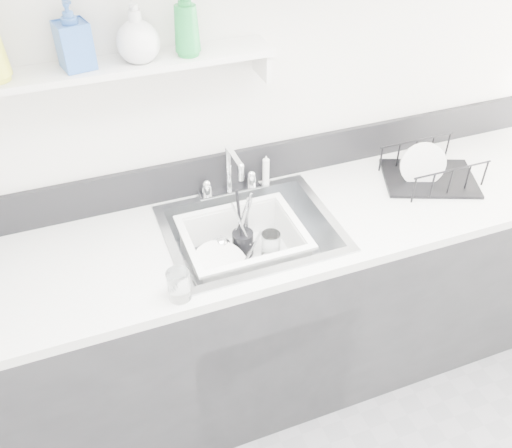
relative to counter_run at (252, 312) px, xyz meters
name	(u,v)px	position (x,y,z in m)	size (l,w,h in m)	color
room_shell	(406,162)	(0.00, -0.80, 1.22)	(3.50, 3.00, 2.60)	silver
counter_run	(252,312)	(0.00, 0.00, 0.00)	(3.20, 0.62, 0.92)	black
backsplash	(226,170)	(0.00, 0.30, 0.54)	(3.20, 0.02, 0.16)	black
sink	(251,247)	(0.00, 0.00, 0.37)	(0.64, 0.52, 0.20)	silver
faucet	(230,181)	(0.00, 0.25, 0.52)	(0.26, 0.18, 0.23)	silver
side_sprayer	(266,170)	(0.16, 0.25, 0.53)	(0.03, 0.03, 0.14)	white
wall_shelf	(123,68)	(-0.35, 0.23, 1.05)	(1.00, 0.16, 0.12)	silver
wash_tub	(243,248)	(-0.03, 0.00, 0.38)	(0.45, 0.36, 0.17)	white
plate_stack	(223,270)	(-0.13, -0.05, 0.33)	(0.26, 0.25, 0.10)	white
utensil_cup	(243,242)	(-0.02, 0.04, 0.37)	(0.08, 0.08, 0.28)	black
ladle	(239,252)	(-0.05, 0.01, 0.35)	(0.30, 0.11, 0.08)	silver
tumbler_in_tub	(271,245)	(0.08, 0.00, 0.36)	(0.07, 0.07, 0.11)	white
tumbler_counter	(179,285)	(-0.34, -0.25, 0.51)	(0.08, 0.08, 0.11)	white
dish_rack	(432,166)	(0.82, 0.04, 0.53)	(0.38, 0.28, 0.13)	black
bowl_small	(274,264)	(0.07, -0.07, 0.32)	(0.11, 0.11, 0.03)	white
soap_bottle_b	(72,34)	(-0.48, 0.23, 1.18)	(0.09, 0.10, 0.21)	#2E5AA6
soap_bottle_c	(137,33)	(-0.29, 0.22, 1.16)	(0.14, 0.14, 0.18)	silver
soap_bottle_d	(186,21)	(-0.14, 0.21, 1.18)	(0.08, 0.09, 0.22)	#188738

